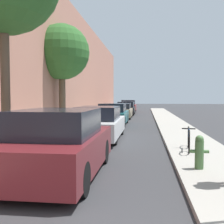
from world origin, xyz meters
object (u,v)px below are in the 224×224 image
at_px(parked_car_champagne, 121,111).
at_px(parked_car_teal, 113,115).
at_px(parked_car_white, 99,123).
at_px(parked_car_black, 126,108).
at_px(parked_car_maroon, 59,145).
at_px(fire_hydrant, 199,152).
at_px(bicycle, 189,139).
at_px(parked_car_red, 128,106).
at_px(street_tree_far, 62,53).

bearing_deg(parked_car_champagne, parked_car_teal, -90.31).
height_order(parked_car_white, parked_car_black, parked_car_white).
relative_size(parked_car_maroon, parked_car_black, 0.98).
bearing_deg(parked_car_white, fire_hydrant, -56.80).
height_order(parked_car_white, bicycle, parked_car_white).
distance_m(parked_car_teal, fire_hydrant, 11.65).
relative_size(parked_car_teal, parked_car_red, 1.01).
xyz_separation_m(parked_car_maroon, parked_car_champagne, (-0.13, 17.34, -0.11)).
distance_m(parked_car_champagne, bicycle, 14.88).
xyz_separation_m(parked_car_teal, parked_car_black, (0.08, 10.76, -0.03)).
bearing_deg(fire_hydrant, street_tree_far, 126.17).
bearing_deg(parked_car_champagne, parked_car_maroon, -89.59).
xyz_separation_m(parked_car_champagne, fire_hydrant, (3.37, -16.77, -0.09)).
height_order(street_tree_far, fire_hydrant, street_tree_far).
relative_size(parked_car_white, parked_car_red, 1.09).
height_order(street_tree_far, bicycle, street_tree_far).
bearing_deg(parked_car_white, parked_car_black, 90.14).
xyz_separation_m(parked_car_maroon, bicycle, (3.36, 2.88, -0.24)).
distance_m(parked_car_teal, bicycle, 9.50).
bearing_deg(bicycle, parked_car_black, 107.56).
height_order(parked_car_black, parked_car_red, parked_car_red).
bearing_deg(parked_car_red, street_tree_far, -97.20).
height_order(parked_car_champagne, street_tree_far, street_tree_far).
distance_m(parked_car_maroon, fire_hydrant, 3.30).
distance_m(parked_car_teal, parked_car_black, 10.76).
relative_size(parked_car_white, parked_car_black, 1.10).
xyz_separation_m(parked_car_maroon, parked_car_teal, (-0.16, 11.71, -0.05)).
bearing_deg(parked_car_teal, parked_car_maroon, -89.23).
relative_size(parked_car_maroon, parked_car_white, 0.89).
distance_m(parked_car_black, fire_hydrant, 22.15).
relative_size(parked_car_black, bicycle, 2.43).
distance_m(parked_car_black, bicycle, 19.89).
height_order(parked_car_teal, fire_hydrant, parked_car_teal).
height_order(parked_car_white, parked_car_teal, parked_car_white).
relative_size(parked_car_teal, fire_hydrant, 5.41).
distance_m(parked_car_white, bicycle, 4.34).
xyz_separation_m(parked_car_red, fire_hydrant, (3.42, -27.48, -0.16)).
bearing_deg(parked_car_maroon, bicycle, 40.61).
height_order(parked_car_maroon, parked_car_champagne, parked_car_maroon).
bearing_deg(parked_car_white, parked_car_maroon, -89.64).
bearing_deg(street_tree_far, parked_car_black, 79.56).
distance_m(parked_car_maroon, bicycle, 4.43).
bearing_deg(parked_car_teal, parked_car_champagne, 89.69).
height_order(parked_car_teal, bicycle, parked_car_teal).
relative_size(parked_car_red, bicycle, 2.45).
bearing_deg(parked_car_white, bicycle, -38.54).
height_order(parked_car_teal, parked_car_champagne, parked_car_teal).
bearing_deg(parked_car_champagne, fire_hydrant, -78.64).
bearing_deg(bicycle, fire_hydrant, -85.14).
bearing_deg(parked_car_teal, parked_car_black, 89.58).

